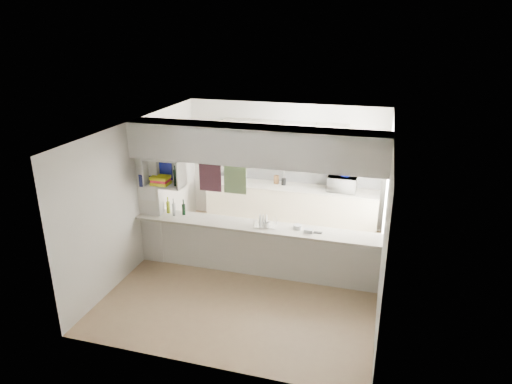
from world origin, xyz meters
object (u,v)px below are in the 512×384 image
(dish_rack, at_px, (265,221))
(bowl, at_px, (345,175))
(microwave, at_px, (342,184))
(wine_bottles, at_px, (171,208))

(dish_rack, bearing_deg, bowl, 54.11)
(bowl, height_order, dish_rack, bowl)
(microwave, bearing_deg, wine_bottles, 37.53)
(bowl, relative_size, dish_rack, 0.61)
(microwave, bearing_deg, bowl, 177.14)
(dish_rack, xyz_separation_m, wine_bottles, (-1.73, 0.01, 0.03))
(bowl, xyz_separation_m, wine_bottles, (-2.84, -2.04, -0.23))
(wine_bottles, bearing_deg, microwave, 36.12)
(bowl, height_order, wine_bottles, bowl)
(microwave, relative_size, dish_rack, 1.39)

